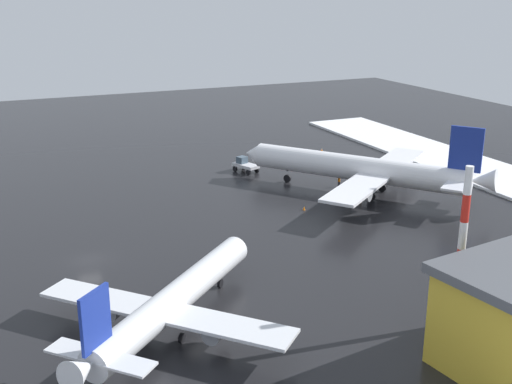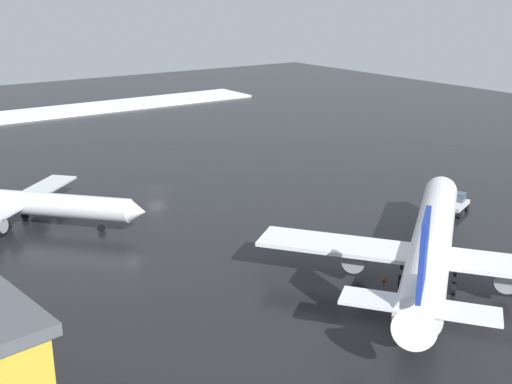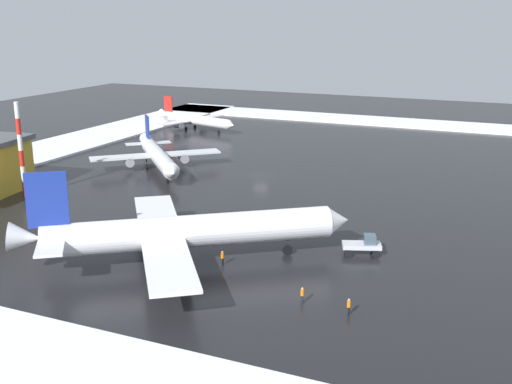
{
  "view_description": "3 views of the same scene",
  "coord_description": "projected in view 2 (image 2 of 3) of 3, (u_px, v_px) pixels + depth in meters",
  "views": [
    {
      "loc": [
        -9.93,
        -68.92,
        29.32
      ],
      "look_at": [
        25.27,
        9.97,
        2.0
      ],
      "focal_mm": 45.0,
      "sensor_mm": 36.0,
      "label": 1
    },
    {
      "loc": [
        79.11,
        -38.09,
        27.14
      ],
      "look_at": [
        16.12,
        6.1,
        2.76
      ],
      "focal_mm": 45.0,
      "sensor_mm": 36.0,
      "label": 2
    },
    {
      "loc": [
        102.22,
        44.47,
        28.01
      ],
      "look_at": [
        22.7,
        9.14,
        3.76
      ],
      "focal_mm": 45.0,
      "sensor_mm": 36.0,
      "label": 3
    }
  ],
  "objects": [
    {
      "name": "snow_bank_left",
      "position": [
        20.0,
        116.0,
        143.01
      ],
      "size": [
        14.0,
        116.0,
        0.45
      ],
      "primitive_type": "cube",
      "color": "white",
      "rests_on": "ground_plane"
    },
    {
      "name": "airplane_distant_tail",
      "position": [
        28.0,
        203.0,
        76.25
      ],
      "size": [
        23.54,
        22.36,
        8.68
      ],
      "rotation": [
        0.0,
        0.0,
        0.74
      ],
      "color": "silver",
      "rests_on": "ground_plane"
    },
    {
      "name": "traffic_cone_mid_line",
      "position": [
        384.0,
        277.0,
        62.57
      ],
      "size": [
        0.36,
        0.36,
        0.55
      ],
      "primitive_type": "cone",
      "color": "orange",
      "rests_on": "ground_plane"
    },
    {
      "name": "traffic_cone_wingtip_side",
      "position": [
        327.0,
        248.0,
        69.81
      ],
      "size": [
        0.36,
        0.36,
        0.55
      ],
      "primitive_type": "cone",
      "color": "orange",
      "rests_on": "ground_plane"
    },
    {
      "name": "ground_plane",
      "position": [
        156.0,
        190.0,
        90.79
      ],
      "size": [
        240.0,
        240.0,
        0.0
      ],
      "primitive_type": "plane",
      "color": "black"
    },
    {
      "name": "ground_crew_near_tug",
      "position": [
        447.0,
        256.0,
        65.79
      ],
      "size": [
        0.36,
        0.36,
        1.71
      ],
      "rotation": [
        0.0,
        0.0,
        4.66
      ],
      "color": "black",
      "rests_on": "ground_plane"
    },
    {
      "name": "airplane_foreground_jet",
      "position": [
        431.0,
        244.0,
        61.45
      ],
      "size": [
        29.33,
        33.54,
        11.7
      ],
      "rotation": [
        0.0,
        0.0,
        2.21
      ],
      "color": "white",
      "rests_on": "ground_plane"
    },
    {
      "name": "pushback_tug",
      "position": [
        457.0,
        203.0,
        81.13
      ],
      "size": [
        3.69,
        5.08,
        2.5
      ],
      "rotation": [
        0.0,
        0.0,
        1.93
      ],
      "color": "silver",
      "rests_on": "ground_plane"
    }
  ]
}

